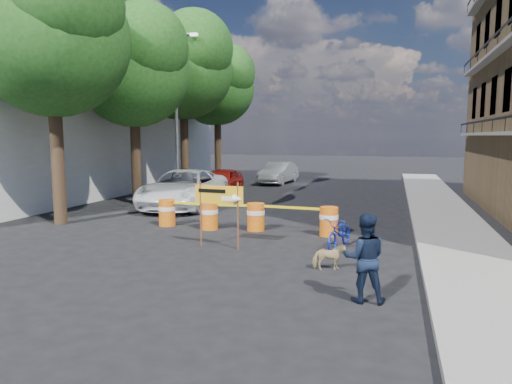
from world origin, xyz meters
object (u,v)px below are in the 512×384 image
Objects in this scene: barrel_far_left at (167,212)px; sedan_silver at (279,173)px; barrel_mid_right at (256,216)px; pedestrian at (365,258)px; suv_white at (184,188)px; barrel_far_right at (329,221)px; bicycle at (340,219)px; dog at (329,257)px; barrel_mid_left at (209,215)px; sedan_red at (222,181)px; detour_sign at (225,200)px.

sedan_silver is at bearing 88.91° from barrel_far_left.
barrel_far_left is 14.69m from sedan_silver.
barrel_mid_right is 6.74m from pedestrian.
suv_white reaches higher than barrel_far_left.
barrel_far_left is 5.54m from barrel_far_right.
pedestrian is at bearing -64.73° from bicycle.
suv_white is 1.38× the size of sedan_silver.
barrel_far_left and barrel_far_right have the same top height.
barrel_far_right is (5.54, 0.00, 0.00)m from barrel_far_left.
barrel_far_left and barrel_mid_right have the same top height.
pedestrian is (6.94, -5.45, 0.36)m from barrel_far_left.
pedestrian is 2.08m from dog.
sedan_silver reaches higher than barrel_mid_left.
suv_white is (-8.21, 9.43, -0.03)m from pedestrian.
suv_white is (-7.33, 5.57, -0.04)m from bicycle.
barrel_far_right is at bearing 2.19° from barrel_mid_left.
bicycle is at bearing -57.87° from sedan_red.
barrel_mid_right is 0.22× the size of sedan_red.
detour_sign reaches higher than barrel_mid_left.
sedan_red is 0.96× the size of sedan_silver.
barrel_far_right is at bearing -2.60° from barrel_mid_right.
barrel_far_right is at bearing -84.15° from pedestrian.
barrel_far_right is 1.23× the size of dog.
bicycle is (4.43, -1.45, 0.37)m from barrel_mid_left.
barrel_mid_right is 0.49× the size of detour_sign.
barrel_far_right is 3.69m from dog.
detour_sign is at bearing -72.18° from sedan_red.
detour_sign is 1.08× the size of bicycle.
barrel_mid_right is 1.23× the size of dog.
barrel_mid_left is at bearing 34.40° from dog.
bicycle is 12.56m from sedan_red.
dog is at bearing -62.73° from sedan_red.
suv_white is at bearing 107.75° from barrel_far_left.
detour_sign reaches higher than pedestrian.
barrel_mid_left is 1.55m from barrel_mid_right.
dog is (3.01, -1.23, -1.03)m from detour_sign.
dog is at bearing -38.36° from barrel_mid_left.
sedan_red is (-6.84, 8.58, 0.22)m from barrel_far_right.
pedestrian is at bearing -38.16° from barrel_far_left.
sedan_red is at bearing 84.58° from suv_white.
pedestrian is at bearing -66.31° from sedan_silver.
sedan_red is at bearing 117.75° from barrel_mid_right.
sedan_silver is at bearing 121.95° from bicycle.
sedan_red reaches higher than barrel_mid_left.
detour_sign is 3.41m from dog.
suv_white is at bearing 26.61° from dog.
bicycle reaches higher than barrel_mid_left.
barrel_mid_left is 3.91m from barrel_far_right.
barrel_far_left is 0.53× the size of bicycle.
barrel_mid_right is (3.16, 0.11, 0.00)m from barrel_far_left.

